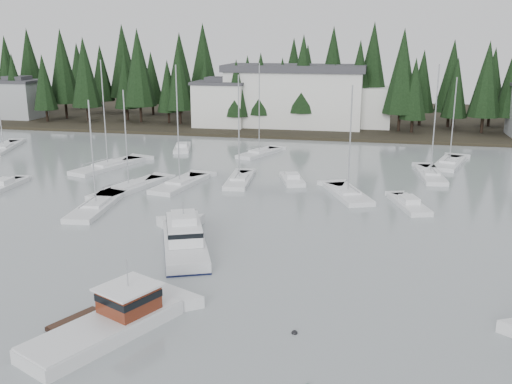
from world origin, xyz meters
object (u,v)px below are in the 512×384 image
Objects in this scene: harbor_inn at (306,97)px; runabout_1 at (409,205)px; lobster_boat_brown at (109,324)px; cabin_cruiser_center at (185,242)px; sailboat_10 at (108,167)px; sailboat_12 at (180,185)px; sailboat_0 at (348,196)px; sailboat_4 at (239,182)px; sailboat_8 at (449,164)px; sailboat_13 at (96,208)px; house_west at (221,103)px; sailboat_6 at (4,149)px; sailboat_5 at (259,154)px; runabout_4 at (292,181)px; runabout_0 at (4,187)px; house_far_west at (19,98)px; runabout_3 at (182,149)px; sailboat_2 at (129,190)px; sailboat_9 at (430,176)px.

harbor_inn is 4.03× the size of runabout_1.
lobster_boat_brown reaches higher than cabin_cruiser_center.
sailboat_10 is 13.79m from sailboat_12.
sailboat_0 is 6.64m from runabout_1.
cabin_cruiser_center is 21.82m from sailboat_4.
sailboat_8 is at bearing -55.33° from cabin_cruiser_center.
house_west is at bearing -4.49° from sailboat_13.
harbor_inn is at bearing -0.76° from sailboat_12.
sailboat_6 is at bearing 75.74° from sailboat_12.
sailboat_5 is at bearing -25.65° from sailboat_13.
harbor_inn reaches higher than runabout_4.
lobster_boat_brown is 55.20m from sailboat_8.
lobster_boat_brown is (13.35, -73.18, -4.13)m from house_west.
sailboat_12 reaches higher than house_west.
lobster_boat_brown is 1.45× the size of runabout_0.
house_far_west is 0.29× the size of harbor_inn.
house_west is at bearing -62.66° from sailboat_6.
house_west is at bearing 9.09° from runabout_4.
cabin_cruiser_center is at bearing 177.87° from sailboat_4.
house_west is at bearing -9.41° from cabin_cruiser_center.
sailboat_6 reaches higher than lobster_boat_brown.
runabout_3 is (-0.36, -20.63, -4.52)m from house_west.
sailboat_12 is 11.18m from sailboat_13.
lobster_boat_brown reaches higher than runabout_1.
house_west is 40.28m from sailboat_4.
sailboat_8 is 1.76× the size of runabout_0.
runabout_1 is 1.04× the size of runabout_3.
house_west is 48.69m from sailboat_0.
sailboat_10 is 2.08× the size of runabout_0.
sailboat_8 is at bearing -32.16° from house_west.
sailboat_2 is at bearing -106.00° from harbor_inn.
runabout_3 is at bearing 102.59° from sailboat_8.
harbor_inn reaches higher than runabout_3.
sailboat_13 reaches higher than house_west.
sailboat_9 reaches higher than sailboat_5.
sailboat_8 reaches higher than sailboat_2.
sailboat_0 is (10.02, -44.83, -5.71)m from harbor_inn.
sailboat_12 is (-30.93, -17.54, 0.02)m from sailboat_8.
runabout_4 is (18.84, -16.00, 0.00)m from runabout_3.
sailboat_12 is (-5.25, -18.92, -0.01)m from sailboat_5.
harbor_inn is at bearing 12.52° from house_west.
runabout_1 is (43.66, 1.71, 0.00)m from runabout_0.
sailboat_0 is at bearing -144.44° from runabout_3.
sailboat_2 is 23.33m from runabout_3.
cabin_cruiser_center is 15.02m from sailboat_13.
harbor_inn is at bearing -71.92° from sailboat_6.
house_west is at bearing 8.30° from sailboat_0.
harbor_inn is 39.46m from sailboat_9.
sailboat_10 is at bearing -44.92° from house_far_west.
sailboat_2 is 1.69× the size of runabout_0.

